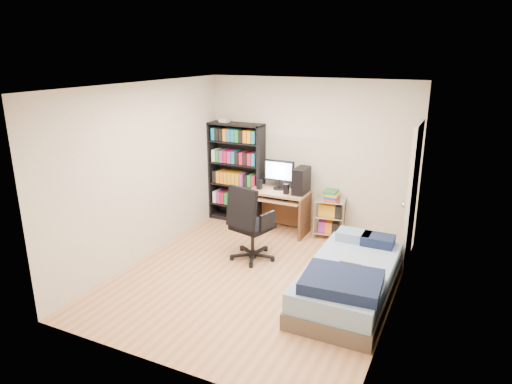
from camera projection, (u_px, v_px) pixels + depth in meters
The scene contains 7 objects.
room at pixel (257, 188), 5.72m from camera, with size 3.58×4.08×2.58m.
media_shelf at pixel (236, 171), 7.93m from camera, with size 0.97×0.32×1.80m.
computer_desk at pixel (286, 195), 7.45m from camera, with size 0.95×0.55×1.19m.
office_chair at pixel (250, 236), 6.53m from camera, with size 0.81×0.81×1.12m.
wire_cart at pixel (330, 207), 7.27m from camera, with size 0.52×0.40×0.78m.
bed at pixel (349, 280), 5.49m from camera, with size 0.99×1.97×0.56m.
door at pixel (412, 195), 6.25m from camera, with size 0.12×0.80×2.00m.
Camera 1 is at (2.35, -4.95, 2.90)m, focal length 32.00 mm.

